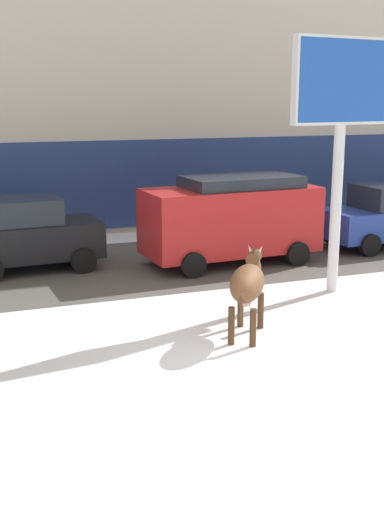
# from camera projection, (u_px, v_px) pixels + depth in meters

# --- Properties ---
(ground_plane) EXTENTS (120.00, 120.00, 0.00)m
(ground_plane) POSITION_uv_depth(u_px,v_px,m) (249.00, 373.00, 10.44)
(ground_plane) COLOR white
(road_strip) EXTENTS (60.00, 5.60, 0.01)m
(road_strip) POSITION_uv_depth(u_px,v_px,m) (131.00, 266.00, 17.08)
(road_strip) COLOR #514F4C
(road_strip) RESTS_ON ground
(building_facade) EXTENTS (44.00, 6.10, 13.00)m
(building_facade) POSITION_uv_depth(u_px,v_px,m) (71.00, 32.00, 22.17)
(building_facade) COLOR beige
(building_facade) RESTS_ON ground
(cow_brown) EXTENTS (1.41, 1.80, 1.54)m
(cow_brown) POSITION_uv_depth(u_px,v_px,m) (248.00, 284.00, 11.89)
(cow_brown) COLOR brown
(cow_brown) RESTS_ON ground
(billboard) EXTENTS (2.53, 0.51, 5.56)m
(billboard) POSITION_uv_depth(u_px,v_px,m) (342.00, 97.00, 13.85)
(billboard) COLOR silver
(billboard) RESTS_ON ground
(car_black_hatchback) EXTENTS (3.59, 2.08, 1.86)m
(car_black_hatchback) POSITION_uv_depth(u_px,v_px,m) (29.00, 234.00, 16.51)
(car_black_hatchback) COLOR black
(car_black_hatchback) RESTS_ON ground
(car_red_van) EXTENTS (4.70, 2.31, 2.32)m
(car_red_van) POSITION_uv_depth(u_px,v_px,m) (232.00, 217.00, 17.13)
(car_red_van) COLOR red
(car_red_van) RESTS_ON ground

